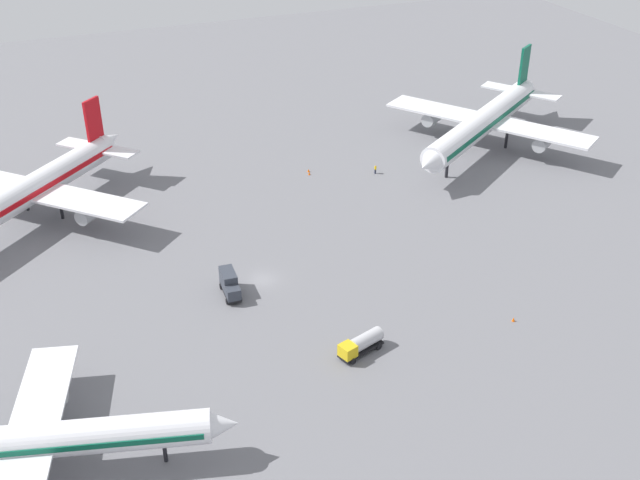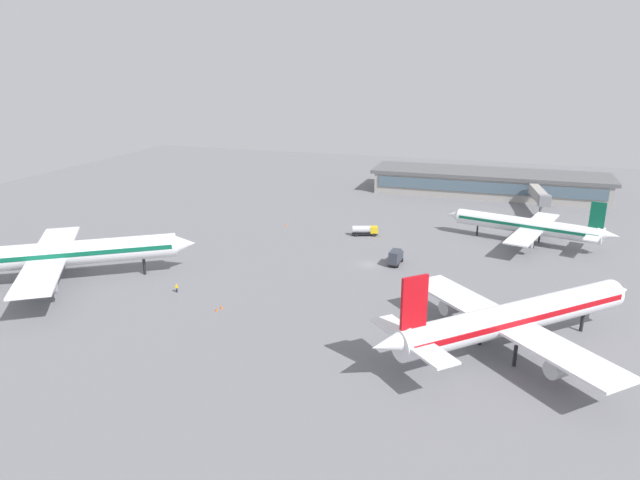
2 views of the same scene
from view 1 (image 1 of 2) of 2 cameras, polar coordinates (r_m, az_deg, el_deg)
name	(u,v)px [view 1 (image 1 of 2)]	position (r m, az deg, el deg)	size (l,w,h in m)	color
ground	(262,280)	(111.73, -4.30, -2.95)	(288.00, 288.00, 0.00)	slate
airplane_at_gate	(484,121)	(154.73, 12.04, 8.59)	(45.44, 38.32, 15.88)	white
airplane_taxiing	(41,441)	(84.97, -19.92, -13.75)	(38.87, 31.75, 12.02)	white
airplane_distant	(28,192)	(132.56, -20.78, 3.36)	(38.98, 38.58, 15.02)	white
fuel_truck	(361,344)	(97.08, 3.06, -7.66)	(6.58, 3.79, 2.50)	black
catering_truck	(230,284)	(108.19, -6.69, -3.23)	(2.46, 5.70, 3.30)	black
ground_crew_worker	(375,169)	(143.01, 4.11, 5.23)	(0.47, 0.56, 1.67)	#1E2338
safety_cone_near_gate	(309,173)	(142.38, -0.80, 4.95)	(0.44, 0.44, 0.60)	#EA590C
safety_cone_mid_apron	(309,170)	(143.52, -0.85, 5.16)	(0.44, 0.44, 0.60)	#EA590C
safety_cone_far_side	(513,319)	(106.10, 14.10, -5.70)	(0.44, 0.44, 0.60)	#EA590C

